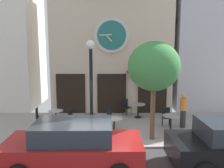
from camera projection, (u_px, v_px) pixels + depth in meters
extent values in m
cube|color=gray|center=(102.00, 127.00, 11.63)|extent=(26.09, 4.97, 0.05)
cube|color=#A8A5A0|center=(100.00, 147.00, 9.19)|extent=(26.09, 0.12, 0.08)
cube|color=beige|center=(111.00, 47.00, 14.96)|extent=(7.11, 2.97, 7.60)
cylinder|color=beige|center=(112.00, 35.00, 13.32)|extent=(1.97, 0.10, 1.97)
cylinder|color=#1E6660|center=(112.00, 35.00, 13.27)|extent=(1.61, 0.04, 1.61)
cube|color=beige|center=(109.00, 38.00, 13.25)|extent=(0.34, 0.03, 0.37)
cube|color=beige|center=(105.00, 35.00, 13.22)|extent=(0.69, 0.03, 0.09)
cube|color=black|center=(71.00, 94.00, 13.85)|extent=(1.66, 0.10, 2.30)
cube|color=black|center=(112.00, 94.00, 13.87)|extent=(1.66, 0.10, 2.30)
cube|color=black|center=(152.00, 94.00, 13.89)|extent=(1.66, 0.10, 2.30)
cube|color=#B23333|center=(147.00, 72.00, 13.37)|extent=(2.27, 0.90, 0.12)
cube|color=#B2B2BC|center=(218.00, 8.00, 15.26)|extent=(6.01, 4.27, 12.60)
cylinder|color=black|center=(92.00, 133.00, 10.26)|extent=(0.32, 0.32, 0.36)
cylinder|color=black|center=(91.00, 94.00, 10.00)|extent=(0.14, 0.14, 3.76)
sphere|color=white|center=(91.00, 45.00, 9.67)|extent=(0.36, 0.36, 0.36)
cylinder|color=brown|center=(153.00, 112.00, 9.92)|extent=(0.20, 0.20, 2.34)
ellipsoid|color=#3D8442|center=(154.00, 66.00, 9.62)|extent=(2.12, 1.91, 2.01)
cylinder|color=black|center=(56.00, 118.00, 11.85)|extent=(0.07, 0.07, 0.72)
cylinder|color=black|center=(56.00, 124.00, 11.90)|extent=(0.40, 0.40, 0.03)
cylinder|color=gray|center=(56.00, 111.00, 11.79)|extent=(0.72, 0.72, 0.03)
cylinder|color=black|center=(91.00, 122.00, 11.13)|extent=(0.07, 0.07, 0.72)
cylinder|color=black|center=(91.00, 130.00, 11.18)|extent=(0.40, 0.40, 0.03)
cylinder|color=brown|center=(90.00, 115.00, 11.07)|extent=(0.63, 0.63, 0.03)
cylinder|color=black|center=(114.00, 126.00, 10.60)|extent=(0.07, 0.07, 0.72)
cylinder|color=black|center=(114.00, 134.00, 10.65)|extent=(0.40, 0.40, 0.03)
cylinder|color=gray|center=(114.00, 119.00, 10.54)|extent=(0.75, 0.75, 0.03)
cylinder|color=black|center=(138.00, 111.00, 13.07)|extent=(0.07, 0.07, 0.74)
cylinder|color=black|center=(138.00, 117.00, 13.13)|extent=(0.40, 0.40, 0.03)
cylinder|color=gray|center=(138.00, 104.00, 13.02)|extent=(0.77, 0.77, 0.03)
cylinder|color=black|center=(171.00, 124.00, 10.90)|extent=(0.07, 0.07, 0.75)
cylinder|color=black|center=(170.00, 131.00, 10.95)|extent=(0.40, 0.40, 0.03)
cylinder|color=gray|center=(171.00, 116.00, 10.84)|extent=(0.78, 0.78, 0.03)
cube|color=black|center=(41.00, 117.00, 11.69)|extent=(0.43, 0.43, 0.04)
cube|color=black|center=(37.00, 113.00, 11.64)|extent=(0.07, 0.38, 0.45)
cylinder|color=black|center=(44.00, 122.00, 11.57)|extent=(0.03, 0.03, 0.45)
cylinder|color=black|center=(45.00, 120.00, 11.90)|extent=(0.03, 0.03, 0.45)
cylinder|color=black|center=(37.00, 123.00, 11.54)|extent=(0.03, 0.03, 0.45)
cylinder|color=black|center=(38.00, 120.00, 11.88)|extent=(0.03, 0.03, 0.45)
cube|color=black|center=(106.00, 118.00, 11.47)|extent=(0.55, 0.55, 0.04)
cube|color=black|center=(109.00, 113.00, 11.52)|extent=(0.23, 0.35, 0.45)
cylinder|color=black|center=(101.00, 122.00, 11.56)|extent=(0.03, 0.03, 0.45)
cylinder|color=black|center=(105.00, 124.00, 11.27)|extent=(0.03, 0.03, 0.45)
cylinder|color=black|center=(107.00, 121.00, 11.73)|extent=(0.03, 0.03, 0.45)
cylinder|color=black|center=(111.00, 123.00, 11.44)|extent=(0.03, 0.03, 0.45)
cube|color=black|center=(127.00, 107.00, 13.52)|extent=(0.56, 0.56, 0.04)
cube|color=black|center=(125.00, 103.00, 13.62)|extent=(0.33, 0.25, 0.45)
cylinder|color=black|center=(127.00, 112.00, 13.32)|extent=(0.03, 0.03, 0.45)
cylinder|color=black|center=(131.00, 111.00, 13.52)|extent=(0.03, 0.03, 0.45)
cylinder|color=black|center=(123.00, 111.00, 13.59)|extent=(0.03, 0.03, 0.45)
cylinder|color=black|center=(127.00, 110.00, 13.79)|extent=(0.03, 0.03, 0.45)
cube|color=black|center=(166.00, 117.00, 11.65)|extent=(0.46, 0.46, 0.04)
cube|color=black|center=(166.00, 112.00, 11.79)|extent=(0.38, 0.10, 0.45)
cylinder|color=black|center=(162.00, 123.00, 11.54)|extent=(0.03, 0.03, 0.45)
cylinder|color=black|center=(170.00, 123.00, 11.50)|extent=(0.03, 0.03, 0.45)
cylinder|color=black|center=(162.00, 120.00, 11.88)|extent=(0.03, 0.03, 0.45)
cylinder|color=black|center=(169.00, 121.00, 11.83)|extent=(0.03, 0.03, 0.45)
cube|color=black|center=(67.00, 118.00, 11.49)|extent=(0.52, 0.52, 0.04)
cube|color=black|center=(70.00, 114.00, 11.39)|extent=(0.18, 0.37, 0.45)
cylinder|color=black|center=(66.00, 121.00, 11.74)|extent=(0.03, 0.03, 0.45)
cylinder|color=black|center=(62.00, 123.00, 11.43)|extent=(0.03, 0.03, 0.45)
cylinder|color=black|center=(72.00, 122.00, 11.62)|extent=(0.03, 0.03, 0.45)
cylinder|color=black|center=(68.00, 124.00, 11.31)|extent=(0.03, 0.03, 0.45)
cylinder|color=#2D2D38|center=(183.00, 119.00, 11.49)|extent=(0.29, 0.29, 0.85)
cylinder|color=orange|center=(184.00, 104.00, 11.38)|extent=(0.36, 0.36, 0.60)
sphere|color=tan|center=(184.00, 96.00, 11.31)|extent=(0.22, 0.22, 0.22)
cube|color=maroon|center=(74.00, 151.00, 7.57)|extent=(4.31, 1.83, 0.75)
cube|color=#262B33|center=(73.00, 131.00, 7.47)|extent=(2.42, 1.60, 0.60)
cylinder|color=black|center=(117.00, 147.00, 8.52)|extent=(0.64, 0.22, 0.64)
cylinder|color=black|center=(38.00, 147.00, 8.48)|extent=(0.64, 0.22, 0.64)
cylinder|color=black|center=(184.00, 147.00, 8.56)|extent=(0.65, 0.24, 0.64)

